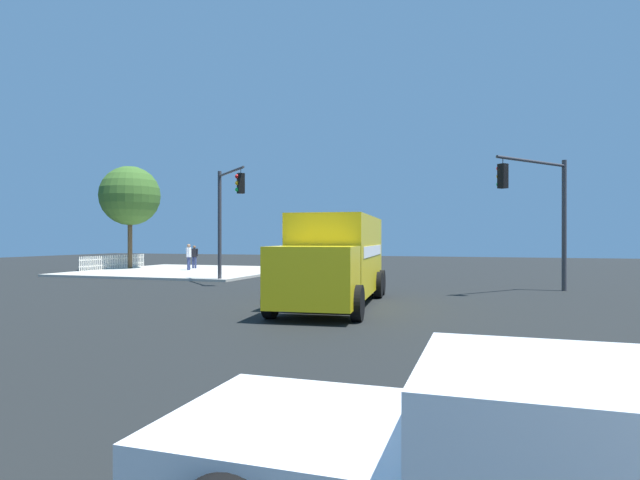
{
  "coord_description": "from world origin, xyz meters",
  "views": [
    {
      "loc": [
        16.19,
        5.41,
        2.26
      ],
      "look_at": [
        -0.3,
        0.02,
        2.21
      ],
      "focal_mm": 28.73,
      "sensor_mm": 36.0,
      "label": 1
    }
  ],
  "objects_px": {
    "pickup_white": "(514,452)",
    "pedestrian_crossing": "(189,255)",
    "traffic_light_secondary": "(226,207)",
    "delivery_truck": "(336,258)",
    "traffic_light_primary": "(543,203)",
    "shade_tree_near": "(130,196)",
    "pedestrian_near_corner": "(194,255)"
  },
  "relations": [
    {
      "from": "pickup_white",
      "to": "pedestrian_crossing",
      "type": "relative_size",
      "value": 2.95
    },
    {
      "from": "traffic_light_secondary",
      "to": "pickup_white",
      "type": "height_order",
      "value": "traffic_light_secondary"
    },
    {
      "from": "delivery_truck",
      "to": "traffic_light_primary",
      "type": "height_order",
      "value": "traffic_light_primary"
    },
    {
      "from": "pedestrian_crossing",
      "to": "traffic_light_primary",
      "type": "bearing_deg",
      "value": 72.13
    },
    {
      "from": "pickup_white",
      "to": "pedestrian_crossing",
      "type": "xyz_separation_m",
      "value": [
        -26.15,
        -19.34,
        0.42
      ]
    },
    {
      "from": "traffic_light_primary",
      "to": "pickup_white",
      "type": "height_order",
      "value": "traffic_light_primary"
    },
    {
      "from": "delivery_truck",
      "to": "traffic_light_primary",
      "type": "bearing_deg",
      "value": 131.09
    },
    {
      "from": "delivery_truck",
      "to": "pickup_white",
      "type": "distance_m",
      "value": 14.0
    },
    {
      "from": "traffic_light_primary",
      "to": "pickup_white",
      "type": "relative_size",
      "value": 1.09
    },
    {
      "from": "traffic_light_primary",
      "to": "pedestrian_crossing",
      "type": "relative_size",
      "value": 3.21
    },
    {
      "from": "delivery_truck",
      "to": "traffic_light_secondary",
      "type": "distance_m",
      "value": 10.18
    },
    {
      "from": "traffic_light_secondary",
      "to": "pickup_white",
      "type": "xyz_separation_m",
      "value": [
        19.31,
        12.78,
        -3.15
      ]
    },
    {
      "from": "shade_tree_near",
      "to": "pedestrian_near_corner",
      "type": "bearing_deg",
      "value": 107.07
    },
    {
      "from": "pedestrian_near_corner",
      "to": "pedestrian_crossing",
      "type": "height_order",
      "value": "pedestrian_crossing"
    },
    {
      "from": "pedestrian_crossing",
      "to": "shade_tree_near",
      "type": "height_order",
      "value": "shade_tree_near"
    },
    {
      "from": "pedestrian_near_corner",
      "to": "shade_tree_near",
      "type": "distance_m",
      "value": 6.3
    },
    {
      "from": "delivery_truck",
      "to": "shade_tree_near",
      "type": "bearing_deg",
      "value": -125.26
    },
    {
      "from": "pickup_white",
      "to": "pedestrian_near_corner",
      "type": "height_order",
      "value": "pedestrian_near_corner"
    },
    {
      "from": "pickup_white",
      "to": "pedestrian_crossing",
      "type": "distance_m",
      "value": 32.53
    },
    {
      "from": "delivery_truck",
      "to": "pedestrian_crossing",
      "type": "bearing_deg",
      "value": -132.78
    },
    {
      "from": "pedestrian_near_corner",
      "to": "pedestrian_crossing",
      "type": "relative_size",
      "value": 0.93
    },
    {
      "from": "traffic_light_primary",
      "to": "pedestrian_crossing",
      "type": "distance_m",
      "value": 22.63
    },
    {
      "from": "traffic_light_secondary",
      "to": "pedestrian_crossing",
      "type": "bearing_deg",
      "value": -136.19
    },
    {
      "from": "delivery_truck",
      "to": "pedestrian_near_corner",
      "type": "distance_m",
      "value": 21.29
    },
    {
      "from": "pickup_white",
      "to": "pedestrian_near_corner",
      "type": "distance_m",
      "value": 34.56
    },
    {
      "from": "traffic_light_primary",
      "to": "pedestrian_near_corner",
      "type": "xyz_separation_m",
      "value": [
        -8.84,
        -22.17,
        -2.69
      ]
    },
    {
      "from": "delivery_truck",
      "to": "pickup_white",
      "type": "height_order",
      "value": "delivery_truck"
    },
    {
      "from": "pickup_white",
      "to": "pedestrian_crossing",
      "type": "bearing_deg",
      "value": -143.51
    },
    {
      "from": "delivery_truck",
      "to": "pedestrian_crossing",
      "type": "height_order",
      "value": "delivery_truck"
    },
    {
      "from": "pedestrian_crossing",
      "to": "shade_tree_near",
      "type": "distance_m",
      "value": 6.7
    },
    {
      "from": "pickup_white",
      "to": "pedestrian_near_corner",
      "type": "xyz_separation_m",
      "value": [
        -28.09,
        -20.12,
        0.34
      ]
    },
    {
      "from": "shade_tree_near",
      "to": "pedestrian_crossing",
      "type": "bearing_deg",
      "value": 83.66
    }
  ]
}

